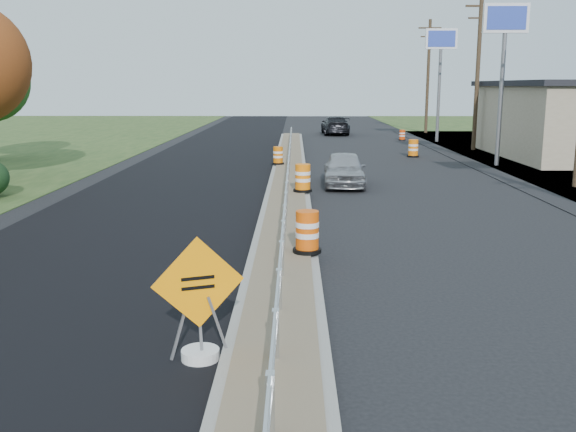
{
  "coord_description": "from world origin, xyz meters",
  "views": [
    {
      "loc": [
        0.26,
        -16.47,
        3.99
      ],
      "look_at": [
        0.11,
        -2.3,
        1.1
      ],
      "focal_mm": 40.0,
      "sensor_mm": 36.0,
      "label": 1
    }
  ],
  "objects_px": {
    "barrel_median_near": "(307,233)",
    "barrel_median_mid": "(303,178)",
    "barrel_median_far": "(278,156)",
    "car_dark_far": "(335,125)",
    "barrel_shoulder_mid": "(413,149)",
    "car_silver": "(344,169)",
    "caution_sign": "(200,329)",
    "barrel_shoulder_far": "(402,135)"
  },
  "relations": [
    {
      "from": "barrel_median_near",
      "to": "barrel_median_mid",
      "type": "bearing_deg",
      "value": 90.0
    },
    {
      "from": "barrel_median_far",
      "to": "car_dark_far",
      "type": "height_order",
      "value": "car_dark_far"
    },
    {
      "from": "barrel_shoulder_mid",
      "to": "car_silver",
      "type": "distance_m",
      "value": 11.76
    },
    {
      "from": "barrel_median_mid",
      "to": "car_silver",
      "type": "height_order",
      "value": "car_silver"
    },
    {
      "from": "caution_sign",
      "to": "barrel_median_near",
      "type": "distance_m",
      "value": 5.67
    },
    {
      "from": "barrel_median_near",
      "to": "barrel_shoulder_mid",
      "type": "xyz_separation_m",
      "value": [
        6.45,
        22.25,
        -0.22
      ]
    },
    {
      "from": "caution_sign",
      "to": "barrel_shoulder_mid",
      "type": "height_order",
      "value": "caution_sign"
    },
    {
      "from": "barrel_median_near",
      "to": "barrel_median_far",
      "type": "relative_size",
      "value": 1.13
    },
    {
      "from": "barrel_median_mid",
      "to": "barrel_shoulder_mid",
      "type": "height_order",
      "value": "barrel_median_mid"
    },
    {
      "from": "barrel_shoulder_mid",
      "to": "barrel_shoulder_far",
      "type": "height_order",
      "value": "barrel_shoulder_mid"
    },
    {
      "from": "caution_sign",
      "to": "barrel_shoulder_far",
      "type": "relative_size",
      "value": 2.42
    },
    {
      "from": "barrel_median_mid",
      "to": "barrel_shoulder_far",
      "type": "xyz_separation_m",
      "value": [
        7.69,
        24.99,
        -0.33
      ]
    },
    {
      "from": "car_dark_far",
      "to": "barrel_shoulder_mid",
      "type": "bearing_deg",
      "value": 99.79
    },
    {
      "from": "barrel_median_near",
      "to": "barrel_shoulder_far",
      "type": "relative_size",
      "value": 1.24
    },
    {
      "from": "barrel_median_far",
      "to": "barrel_shoulder_mid",
      "type": "distance_m",
      "value": 9.28
    },
    {
      "from": "barrel_median_far",
      "to": "barrel_median_mid",
      "type": "bearing_deg",
      "value": -82.39
    },
    {
      "from": "barrel_median_near",
      "to": "barrel_shoulder_mid",
      "type": "height_order",
      "value": "barrel_median_near"
    },
    {
      "from": "barrel_median_near",
      "to": "barrel_shoulder_mid",
      "type": "distance_m",
      "value": 23.17
    },
    {
      "from": "barrel_shoulder_far",
      "to": "car_dark_far",
      "type": "xyz_separation_m",
      "value": [
        -4.62,
        5.83,
        0.39
      ]
    },
    {
      "from": "barrel_median_mid",
      "to": "car_dark_far",
      "type": "distance_m",
      "value": 30.97
    },
    {
      "from": "barrel_median_mid",
      "to": "caution_sign",
      "type": "bearing_deg",
      "value": -96.83
    },
    {
      "from": "caution_sign",
      "to": "barrel_median_far",
      "type": "xyz_separation_m",
      "value": [
        0.58,
        22.26,
        0.16
      ]
    },
    {
      "from": "barrel_median_far",
      "to": "car_silver",
      "type": "distance_m",
      "value": 6.05
    },
    {
      "from": "barrel_median_far",
      "to": "car_silver",
      "type": "bearing_deg",
      "value": -62.3
    },
    {
      "from": "barrel_median_mid",
      "to": "barrel_shoulder_mid",
      "type": "distance_m",
      "value": 15.08
    },
    {
      "from": "barrel_median_far",
      "to": "barrel_shoulder_far",
      "type": "distance_m",
      "value": 18.93
    },
    {
      "from": "caution_sign",
      "to": "barrel_median_far",
      "type": "distance_m",
      "value": 22.27
    },
    {
      "from": "barrel_median_near",
      "to": "car_dark_far",
      "type": "distance_m",
      "value": 39.56
    },
    {
      "from": "barrel_median_far",
      "to": "barrel_shoulder_mid",
      "type": "relative_size",
      "value": 0.86
    },
    {
      "from": "barrel_median_near",
      "to": "car_dark_far",
      "type": "relative_size",
      "value": 0.18
    },
    {
      "from": "barrel_shoulder_mid",
      "to": "car_dark_far",
      "type": "distance_m",
      "value": 17.52
    },
    {
      "from": "car_dark_far",
      "to": "caution_sign",
      "type": "bearing_deg",
      "value": 82.63
    },
    {
      "from": "barrel_median_near",
      "to": "barrel_shoulder_far",
      "type": "xyz_separation_m",
      "value": [
        7.69,
        33.62,
        -0.32
      ]
    },
    {
      "from": "barrel_median_far",
      "to": "barrel_shoulder_mid",
      "type": "height_order",
      "value": "barrel_median_far"
    },
    {
      "from": "barrel_median_mid",
      "to": "barrel_shoulder_mid",
      "type": "xyz_separation_m",
      "value": [
        6.45,
        13.63,
        -0.23
      ]
    },
    {
      "from": "barrel_shoulder_mid",
      "to": "car_silver",
      "type": "height_order",
      "value": "car_silver"
    },
    {
      "from": "barrel_shoulder_mid",
      "to": "barrel_median_mid",
      "type": "bearing_deg",
      "value": -115.32
    },
    {
      "from": "barrel_median_mid",
      "to": "car_silver",
      "type": "relative_size",
      "value": 0.25
    },
    {
      "from": "caution_sign",
      "to": "barrel_shoulder_far",
      "type": "distance_m",
      "value": 40.13
    },
    {
      "from": "barrel_median_mid",
      "to": "car_silver",
      "type": "xyz_separation_m",
      "value": [
        1.71,
        2.87,
        -0.02
      ]
    },
    {
      "from": "caution_sign",
      "to": "car_dark_far",
      "type": "height_order",
      "value": "caution_sign"
    },
    {
      "from": "caution_sign",
      "to": "car_dark_far",
      "type": "relative_size",
      "value": 0.36
    }
  ]
}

